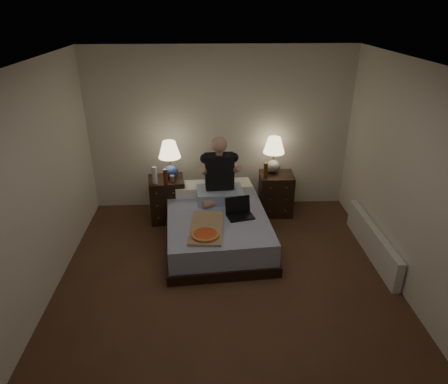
{
  "coord_description": "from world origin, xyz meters",
  "views": [
    {
      "loc": [
        -0.21,
        -3.65,
        3.02
      ],
      "look_at": [
        0.0,
        0.9,
        0.85
      ],
      "focal_mm": 32.0,
      "sensor_mm": 36.0,
      "label": 1
    }
  ],
  "objects_px": {
    "water_bottle": "(155,175)",
    "nightstand_right": "(276,194)",
    "nightstand_left": "(167,199)",
    "lamp_left": "(170,160)",
    "person": "(220,170)",
    "beer_bottle_left": "(165,177)",
    "soda_can": "(172,179)",
    "pizza_box": "(205,235)",
    "bed": "(217,228)",
    "laptop": "(240,209)",
    "lamp_right": "(274,155)",
    "radiator": "(372,241)",
    "beer_bottle_right": "(266,170)"
  },
  "relations": [
    {
      "from": "water_bottle",
      "to": "nightstand_right",
      "type": "bearing_deg",
      "value": 8.45
    },
    {
      "from": "nightstand_left",
      "to": "lamp_left",
      "type": "distance_m",
      "value": 0.62
    },
    {
      "from": "water_bottle",
      "to": "person",
      "type": "height_order",
      "value": "person"
    },
    {
      "from": "nightstand_right",
      "to": "beer_bottle_left",
      "type": "height_order",
      "value": "beer_bottle_left"
    },
    {
      "from": "soda_can",
      "to": "pizza_box",
      "type": "relative_size",
      "value": 0.13
    },
    {
      "from": "person",
      "to": "nightstand_left",
      "type": "bearing_deg",
      "value": 157.7
    },
    {
      "from": "bed",
      "to": "person",
      "type": "bearing_deg",
      "value": 77.68
    },
    {
      "from": "nightstand_left",
      "to": "laptop",
      "type": "distance_m",
      "value": 1.33
    },
    {
      "from": "lamp_right",
      "to": "person",
      "type": "distance_m",
      "value": 0.96
    },
    {
      "from": "person",
      "to": "radiator",
      "type": "distance_m",
      "value": 2.25
    },
    {
      "from": "water_bottle",
      "to": "beer_bottle_left",
      "type": "xyz_separation_m",
      "value": [
        0.16,
        -0.05,
        -0.01
      ]
    },
    {
      "from": "laptop",
      "to": "lamp_left",
      "type": "bearing_deg",
      "value": 124.68
    },
    {
      "from": "beer_bottle_right",
      "to": "pizza_box",
      "type": "xyz_separation_m",
      "value": [
        -0.9,
        -1.32,
        -0.29
      ]
    },
    {
      "from": "laptop",
      "to": "soda_can",
      "type": "bearing_deg",
      "value": 129.53
    },
    {
      "from": "pizza_box",
      "to": "nightstand_right",
      "type": "bearing_deg",
      "value": 57.0
    },
    {
      "from": "soda_can",
      "to": "beer_bottle_left",
      "type": "height_order",
      "value": "beer_bottle_left"
    },
    {
      "from": "lamp_right",
      "to": "radiator",
      "type": "xyz_separation_m",
      "value": [
        1.13,
        -1.31,
        -0.73
      ]
    },
    {
      "from": "laptop",
      "to": "pizza_box",
      "type": "bearing_deg",
      "value": -146.73
    },
    {
      "from": "lamp_left",
      "to": "laptop",
      "type": "height_order",
      "value": "lamp_left"
    },
    {
      "from": "soda_can",
      "to": "pizza_box",
      "type": "bearing_deg",
      "value": -68.43
    },
    {
      "from": "lamp_right",
      "to": "pizza_box",
      "type": "bearing_deg",
      "value": -124.59
    },
    {
      "from": "soda_can",
      "to": "water_bottle",
      "type": "bearing_deg",
      "value": -171.03
    },
    {
      "from": "laptop",
      "to": "pizza_box",
      "type": "xyz_separation_m",
      "value": [
        -0.46,
        -0.5,
        -0.08
      ]
    },
    {
      "from": "lamp_right",
      "to": "soda_can",
      "type": "bearing_deg",
      "value": -168.05
    },
    {
      "from": "nightstand_left",
      "to": "lamp_left",
      "type": "xyz_separation_m",
      "value": [
        0.07,
        0.05,
        0.61
      ]
    },
    {
      "from": "bed",
      "to": "laptop",
      "type": "height_order",
      "value": "laptop"
    },
    {
      "from": "beer_bottle_left",
      "to": "person",
      "type": "relative_size",
      "value": 0.25
    },
    {
      "from": "nightstand_left",
      "to": "water_bottle",
      "type": "distance_m",
      "value": 0.5
    },
    {
      "from": "person",
      "to": "water_bottle",
      "type": "bearing_deg",
      "value": 169.02
    },
    {
      "from": "lamp_left",
      "to": "person",
      "type": "relative_size",
      "value": 0.6
    },
    {
      "from": "nightstand_right",
      "to": "laptop",
      "type": "bearing_deg",
      "value": -122.25
    },
    {
      "from": "laptop",
      "to": "person",
      "type": "bearing_deg",
      "value": 101.25
    },
    {
      "from": "radiator",
      "to": "pizza_box",
      "type": "bearing_deg",
      "value": -174.69
    },
    {
      "from": "soda_can",
      "to": "radiator",
      "type": "relative_size",
      "value": 0.06
    },
    {
      "from": "bed",
      "to": "nightstand_left",
      "type": "bearing_deg",
      "value": 131.45
    },
    {
      "from": "nightstand_left",
      "to": "pizza_box",
      "type": "relative_size",
      "value": 0.87
    },
    {
      "from": "beer_bottle_right",
      "to": "beer_bottle_left",
      "type": "bearing_deg",
      "value": -171.66
    },
    {
      "from": "nightstand_left",
      "to": "radiator",
      "type": "relative_size",
      "value": 0.42
    },
    {
      "from": "lamp_left",
      "to": "water_bottle",
      "type": "relative_size",
      "value": 2.24
    },
    {
      "from": "lamp_left",
      "to": "nightstand_right",
      "type": "bearing_deg",
      "value": 2.58
    },
    {
      "from": "nightstand_right",
      "to": "radiator",
      "type": "xyz_separation_m",
      "value": [
        1.08,
        -1.22,
        -0.13
      ]
    },
    {
      "from": "lamp_left",
      "to": "soda_can",
      "type": "xyz_separation_m",
      "value": [
        0.03,
        -0.16,
        -0.23
      ]
    },
    {
      "from": "nightstand_left",
      "to": "lamp_right",
      "type": "height_order",
      "value": "lamp_right"
    },
    {
      "from": "bed",
      "to": "nightstand_right",
      "type": "distance_m",
      "value": 1.26
    },
    {
      "from": "soda_can",
      "to": "laptop",
      "type": "relative_size",
      "value": 0.29
    },
    {
      "from": "soda_can",
      "to": "radiator",
      "type": "bearing_deg",
      "value": -20.56
    },
    {
      "from": "lamp_left",
      "to": "beer_bottle_left",
      "type": "relative_size",
      "value": 2.43
    },
    {
      "from": "nightstand_right",
      "to": "laptop",
      "type": "distance_m",
      "value": 1.15
    },
    {
      "from": "laptop",
      "to": "radiator",
      "type": "bearing_deg",
      "value": -23.76
    },
    {
      "from": "water_bottle",
      "to": "soda_can",
      "type": "distance_m",
      "value": 0.26
    }
  ]
}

